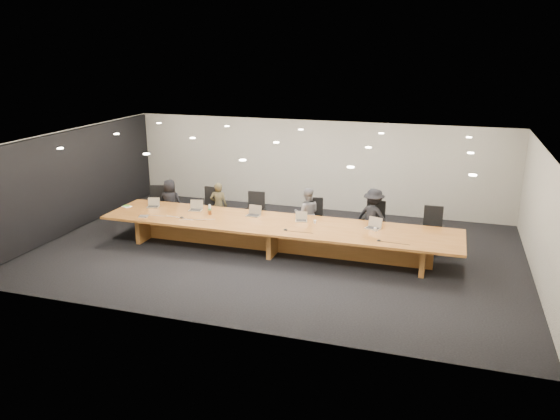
# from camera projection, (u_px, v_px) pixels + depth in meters

# --- Properties ---
(ground) EXTENTS (12.00, 12.00, 0.00)m
(ground) POSITION_uv_depth(u_px,v_px,m) (276.00, 251.00, 13.80)
(ground) COLOR black
(ground) RESTS_ON ground
(back_wall) EXTENTS (12.00, 0.02, 2.80)m
(back_wall) POSITION_uv_depth(u_px,v_px,m) (316.00, 165.00, 17.04)
(back_wall) COLOR beige
(back_wall) RESTS_ON ground
(left_wall_panel) EXTENTS (0.08, 7.84, 2.74)m
(left_wall_panel) POSITION_uv_depth(u_px,v_px,m) (73.00, 182.00, 15.12)
(left_wall_panel) COLOR black
(left_wall_panel) RESTS_ON ground
(conference_table) EXTENTS (9.00, 1.80, 0.75)m
(conference_table) POSITION_uv_depth(u_px,v_px,m) (276.00, 232.00, 13.65)
(conference_table) COLOR brown
(conference_table) RESTS_ON ground
(chair_far_left) EXTENTS (0.68, 0.68, 1.09)m
(chair_far_left) POSITION_uv_depth(u_px,v_px,m) (156.00, 204.00, 15.93)
(chair_far_left) COLOR black
(chair_far_left) RESTS_ON ground
(chair_left) EXTENTS (0.65, 0.65, 1.18)m
(chair_left) POSITION_uv_depth(u_px,v_px,m) (209.00, 208.00, 15.37)
(chair_left) COLOR black
(chair_left) RESTS_ON ground
(chair_mid_left) EXTENTS (0.62, 0.62, 1.13)m
(chair_mid_left) POSITION_uv_depth(u_px,v_px,m) (254.00, 212.00, 15.07)
(chair_mid_left) COLOR black
(chair_mid_left) RESTS_ON ground
(chair_mid_right) EXTENTS (0.64, 0.64, 1.09)m
(chair_mid_right) POSITION_uv_depth(u_px,v_px,m) (314.00, 218.00, 14.60)
(chair_mid_right) COLOR black
(chair_mid_right) RESTS_ON ground
(chair_right) EXTENTS (0.66, 0.66, 1.17)m
(chair_right) POSITION_uv_depth(u_px,v_px,m) (373.00, 223.00, 14.09)
(chair_right) COLOR black
(chair_right) RESTS_ON ground
(chair_far_right) EXTENTS (0.58, 0.58, 1.13)m
(chair_far_right) POSITION_uv_depth(u_px,v_px,m) (432.00, 229.00, 13.70)
(chair_far_right) COLOR black
(chair_far_right) RESTS_ON ground
(person_a) EXTENTS (0.72, 0.54, 1.34)m
(person_a) POSITION_uv_depth(u_px,v_px,m) (170.00, 202.00, 15.66)
(person_a) COLOR black
(person_a) RESTS_ON ground
(person_b) EXTENTS (0.54, 0.41, 1.33)m
(person_b) POSITION_uv_depth(u_px,v_px,m) (219.00, 206.00, 15.36)
(person_b) COLOR #3B3520
(person_b) RESTS_ON ground
(person_c) EXTENTS (0.80, 0.70, 1.39)m
(person_c) POSITION_uv_depth(u_px,v_px,m) (307.00, 213.00, 14.53)
(person_c) COLOR slate
(person_c) RESTS_ON ground
(person_d) EXTENTS (1.10, 0.87, 1.50)m
(person_d) POSITION_uv_depth(u_px,v_px,m) (373.00, 217.00, 14.06)
(person_d) COLOR black
(person_d) RESTS_ON ground
(laptop_a) EXTENTS (0.37, 0.31, 0.25)m
(laptop_a) POSITION_uv_depth(u_px,v_px,m) (153.00, 203.00, 14.87)
(laptop_a) COLOR #C3B395
(laptop_a) RESTS_ON conference_table
(laptop_b) EXTENTS (0.39, 0.31, 0.28)m
(laptop_b) POSITION_uv_depth(u_px,v_px,m) (195.00, 206.00, 14.56)
(laptop_b) COLOR #BDAD90
(laptop_b) RESTS_ON conference_table
(laptop_c) EXTENTS (0.37, 0.28, 0.27)m
(laptop_c) POSITION_uv_depth(u_px,v_px,m) (253.00, 211.00, 14.10)
(laptop_c) COLOR tan
(laptop_c) RESTS_ON conference_table
(laptop_d) EXTENTS (0.34, 0.28, 0.23)m
(laptop_d) POSITION_uv_depth(u_px,v_px,m) (301.00, 217.00, 13.68)
(laptop_d) COLOR #C1B193
(laptop_d) RESTS_ON conference_table
(laptop_e) EXTENTS (0.41, 0.35, 0.27)m
(laptop_e) POSITION_uv_depth(u_px,v_px,m) (373.00, 223.00, 13.11)
(laptop_e) COLOR #C2AE94
(laptop_e) RESTS_ON conference_table
(water_bottle) EXTENTS (0.08, 0.08, 0.23)m
(water_bottle) POSITION_uv_depth(u_px,v_px,m) (210.00, 209.00, 14.32)
(water_bottle) COLOR silver
(water_bottle) RESTS_ON conference_table
(amber_mug) EXTENTS (0.09, 0.09, 0.11)m
(amber_mug) POSITION_uv_depth(u_px,v_px,m) (210.00, 213.00, 14.23)
(amber_mug) COLOR brown
(amber_mug) RESTS_ON conference_table
(paper_cup_near) EXTENTS (0.08, 0.08, 0.08)m
(paper_cup_near) POSITION_uv_depth(u_px,v_px,m) (315.00, 222.00, 13.55)
(paper_cup_near) COLOR silver
(paper_cup_near) RESTS_ON conference_table
(paper_cup_far) EXTENTS (0.08, 0.08, 0.08)m
(paper_cup_far) POSITION_uv_depth(u_px,v_px,m) (375.00, 229.00, 12.97)
(paper_cup_far) COLOR silver
(paper_cup_far) RESTS_ON conference_table
(notepad) EXTENTS (0.28, 0.25, 0.01)m
(notepad) POSITION_uv_depth(u_px,v_px,m) (127.00, 207.00, 14.94)
(notepad) COLOR white
(notepad) RESTS_ON conference_table
(lime_gadget) EXTENTS (0.18, 0.14, 0.02)m
(lime_gadget) POSITION_uv_depth(u_px,v_px,m) (126.00, 206.00, 14.95)
(lime_gadget) COLOR green
(lime_gadget) RESTS_ON notepad
(av_box) EXTENTS (0.25, 0.20, 0.03)m
(av_box) POSITION_uv_depth(u_px,v_px,m) (143.00, 216.00, 14.04)
(av_box) COLOR silver
(av_box) RESTS_ON conference_table
(mic_left) EXTENTS (0.13, 0.13, 0.03)m
(mic_left) POSITION_uv_depth(u_px,v_px,m) (182.00, 217.00, 13.98)
(mic_left) COLOR black
(mic_left) RESTS_ON conference_table
(mic_center) EXTENTS (0.12, 0.12, 0.03)m
(mic_center) POSITION_uv_depth(u_px,v_px,m) (285.00, 229.00, 13.06)
(mic_center) COLOR black
(mic_center) RESTS_ON conference_table
(mic_right) EXTENTS (0.13, 0.13, 0.03)m
(mic_right) POSITION_uv_depth(u_px,v_px,m) (379.00, 240.00, 12.33)
(mic_right) COLOR black
(mic_right) RESTS_ON conference_table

